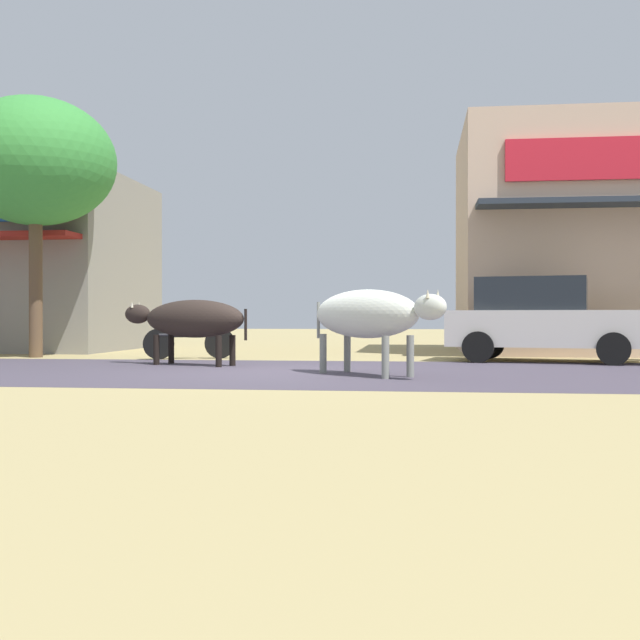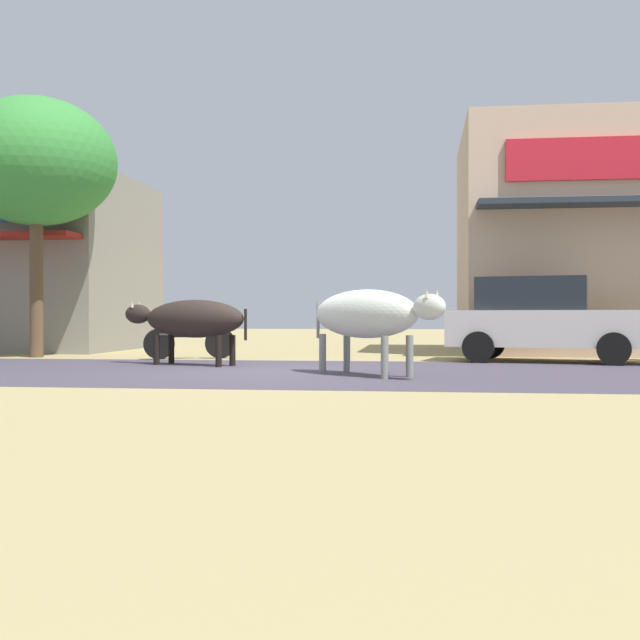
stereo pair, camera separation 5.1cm
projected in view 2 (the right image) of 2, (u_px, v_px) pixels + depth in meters
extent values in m
plane|color=tan|center=(265.00, 372.00, 12.65)|extent=(80.00, 80.00, 0.00)
cube|color=#473F4C|center=(265.00, 371.00, 12.65)|extent=(72.00, 6.13, 0.00)
cube|color=gray|center=(15.00, 265.00, 21.21)|extent=(6.46, 5.31, 4.53)
cube|color=#C7A68D|center=(624.00, 241.00, 19.23)|extent=(7.81, 5.31, 5.42)
cylinder|color=brown|center=(36.00, 285.00, 16.97)|extent=(0.28, 0.28, 3.10)
ellipsoid|color=#368938|center=(36.00, 162.00, 16.96)|extent=(3.41, 3.41, 2.73)
cube|color=beige|center=(547.00, 328.00, 15.32)|extent=(3.97, 2.38, 0.70)
cube|color=#1E2328|center=(532.00, 294.00, 15.41)|extent=(2.32, 1.89, 0.64)
cylinder|color=black|center=(613.00, 346.00, 15.67)|extent=(0.62, 0.31, 0.60)
cylinder|color=black|center=(614.00, 349.00, 14.15)|extent=(0.62, 0.31, 0.60)
cylinder|color=black|center=(490.00, 344.00, 16.49)|extent=(0.62, 0.31, 0.60)
cylinder|color=black|center=(478.00, 347.00, 14.97)|extent=(0.62, 0.31, 0.60)
cylinder|color=black|center=(220.00, 343.00, 16.55)|extent=(0.61, 0.34, 0.63)
cylinder|color=black|center=(159.00, 344.00, 16.17)|extent=(0.61, 0.34, 0.63)
cylinder|color=black|center=(190.00, 335.00, 16.36)|extent=(1.19, 0.62, 0.10)
ellipsoid|color=#A51419|center=(192.00, 324.00, 16.37)|extent=(0.61, 0.45, 0.28)
cylinder|color=black|center=(217.00, 322.00, 16.53)|extent=(0.06, 0.06, 0.60)
ellipsoid|color=#2C221D|center=(194.00, 319.00, 14.23)|extent=(2.18, 1.30, 0.68)
ellipsoid|color=#2C221D|center=(138.00, 314.00, 14.83)|extent=(0.62, 0.46, 0.36)
cone|color=beige|center=(132.00, 304.00, 14.76)|extent=(0.06, 0.06, 0.12)
cone|color=beige|center=(139.00, 305.00, 14.94)|extent=(0.06, 0.06, 0.12)
cylinder|color=black|center=(157.00, 350.00, 14.36)|extent=(0.11, 0.11, 0.55)
cylinder|color=black|center=(171.00, 349.00, 14.74)|extent=(0.11, 0.11, 0.55)
cylinder|color=black|center=(219.00, 351.00, 13.73)|extent=(0.11, 0.11, 0.55)
cylinder|color=black|center=(232.00, 350.00, 14.11)|extent=(0.11, 0.11, 0.55)
cylinder|color=black|center=(246.00, 325.00, 13.72)|extent=(0.05, 0.05, 0.55)
ellipsoid|color=silver|center=(365.00, 314.00, 11.87)|extent=(2.04, 2.03, 0.73)
ellipsoid|color=silver|center=(429.00, 307.00, 10.82)|extent=(0.60, 0.59, 0.36)
cone|color=beige|center=(437.00, 294.00, 10.85)|extent=(0.06, 0.06, 0.12)
cone|color=beige|center=(427.00, 294.00, 10.72)|extent=(0.06, 0.06, 0.12)
cylinder|color=gray|center=(410.00, 356.00, 11.48)|extent=(0.11, 0.11, 0.61)
cylinder|color=gray|center=(385.00, 357.00, 11.17)|extent=(0.11, 0.11, 0.61)
cylinder|color=gray|center=(347.00, 353.00, 12.58)|extent=(0.11, 0.11, 0.61)
cylinder|color=gray|center=(323.00, 354.00, 12.28)|extent=(0.11, 0.11, 0.61)
cylinder|color=gray|center=(318.00, 320.00, 12.76)|extent=(0.05, 0.05, 0.59)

